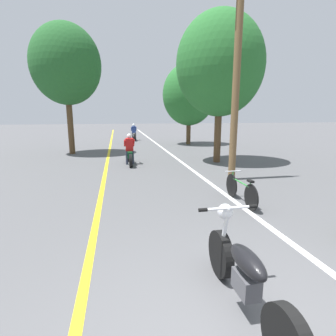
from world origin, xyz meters
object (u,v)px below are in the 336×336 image
at_px(motorcycle_foreground, 244,275).
at_px(motorcycle_rider_lead, 130,153).
at_px(utility_pole, 236,76).
at_px(roadside_tree_right_far, 189,95).
at_px(motorcycle_rider_far, 134,134).
at_px(bicycle_parked, 241,190).
at_px(roadside_tree_right_near, 220,65).
at_px(roadside_tree_left, 66,65).

distance_m(motorcycle_foreground, motorcycle_rider_lead, 9.43).
height_order(utility_pole, roadside_tree_right_far, utility_pole).
relative_size(motorcycle_rider_lead, motorcycle_rider_far, 1.01).
height_order(utility_pole, motorcycle_foreground, utility_pole).
bearing_deg(bicycle_parked, roadside_tree_right_far, 80.44).
bearing_deg(utility_pole, roadside_tree_right_near, 77.27).
height_order(roadside_tree_left, motorcycle_foreground, roadside_tree_left).
distance_m(motorcycle_rider_lead, bicycle_parked, 6.40).
relative_size(roadside_tree_right_far, motorcycle_foreground, 2.72).
bearing_deg(motorcycle_rider_far, roadside_tree_right_near, -74.05).
xyz_separation_m(utility_pole, roadside_tree_right_far, (1.39, 10.76, 0.16)).
xyz_separation_m(motorcycle_rider_lead, motorcycle_rider_far, (0.90, 10.97, 0.02)).
height_order(roadside_tree_right_far, motorcycle_rider_lead, roadside_tree_right_far).
height_order(roadside_tree_left, bicycle_parked, roadside_tree_left).
xyz_separation_m(roadside_tree_right_far, motorcycle_foreground, (-3.90, -16.62, -3.15)).
bearing_deg(roadside_tree_left, motorcycle_foreground, -73.52).
bearing_deg(roadside_tree_right_far, roadside_tree_left, -156.69).
bearing_deg(motorcycle_foreground, roadside_tree_left, 106.48).
xyz_separation_m(roadside_tree_right_near, motorcycle_rider_lead, (-4.10, 0.20, -3.87)).
height_order(motorcycle_rider_far, bicycle_parked, motorcycle_rider_far).
bearing_deg(roadside_tree_right_far, utility_pole, -97.34).
distance_m(motorcycle_rider_lead, motorcycle_rider_far, 11.01).
relative_size(roadside_tree_left, motorcycle_rider_far, 3.38).
distance_m(motorcycle_foreground, motorcycle_rider_far, 20.37).
bearing_deg(motorcycle_foreground, utility_pole, 66.81).
height_order(roadside_tree_right_near, motorcycle_rider_lead, roadside_tree_right_near).
bearing_deg(utility_pole, motorcycle_foreground, -113.19).
bearing_deg(roadside_tree_right_far, motorcycle_rider_far, 135.65).
bearing_deg(motorcycle_rider_far, motorcycle_rider_lead, -94.71).
height_order(roadside_tree_right_near, roadside_tree_right_far, roadside_tree_right_near).
distance_m(roadside_tree_left, motorcycle_rider_far, 9.22).
bearing_deg(roadside_tree_right_far, bicycle_parked, -99.56).
xyz_separation_m(utility_pole, bicycle_parked, (-0.82, -2.35, -3.11)).
relative_size(utility_pole, motorcycle_foreground, 3.13).
height_order(roadside_tree_right_near, bicycle_parked, roadside_tree_right_near).
xyz_separation_m(utility_pole, motorcycle_rider_far, (-2.44, 14.50, -2.91)).
bearing_deg(roadside_tree_left, motorcycle_rider_far, 60.69).
bearing_deg(roadside_tree_right_far, motorcycle_foreground, -103.20).
distance_m(roadside_tree_right_near, motorcycle_rider_far, 12.24).
xyz_separation_m(roadside_tree_right_near, roadside_tree_left, (-7.19, 4.06, 0.46)).
relative_size(roadside_tree_right_far, motorcycle_rider_far, 2.82).
height_order(roadside_tree_right_near, motorcycle_foreground, roadside_tree_right_near).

